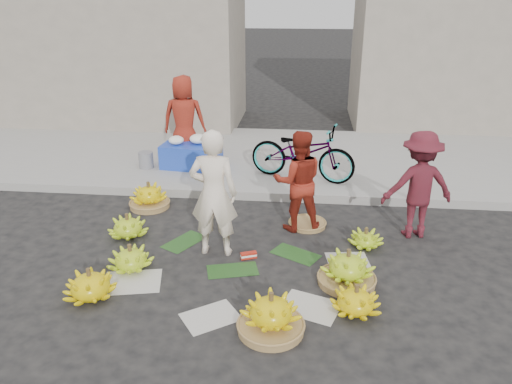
# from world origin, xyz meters

# --- Properties ---
(ground) EXTENTS (80.00, 80.00, 0.00)m
(ground) POSITION_xyz_m (0.00, 0.00, 0.00)
(ground) COLOR black
(ground) RESTS_ON ground
(curb) EXTENTS (40.00, 0.25, 0.15)m
(curb) POSITION_xyz_m (0.00, 2.20, 0.07)
(curb) COLOR gray
(curb) RESTS_ON ground
(sidewalk) EXTENTS (40.00, 4.00, 0.12)m
(sidewalk) POSITION_xyz_m (0.00, 4.30, 0.06)
(sidewalk) COLOR gray
(sidewalk) RESTS_ON ground
(building_left) EXTENTS (6.00, 3.00, 4.00)m
(building_left) POSITION_xyz_m (-4.00, 7.20, 2.00)
(building_left) COLOR gray
(building_left) RESTS_ON sidewalk
(building_right) EXTENTS (5.00, 3.00, 5.00)m
(building_right) POSITION_xyz_m (4.50, 7.70, 2.50)
(building_right) COLOR gray
(building_right) RESTS_ON sidewalk
(newspaper_scatter) EXTENTS (3.20, 1.80, 0.00)m
(newspaper_scatter) POSITION_xyz_m (0.00, -0.80, 0.00)
(newspaper_scatter) COLOR beige
(newspaper_scatter) RESTS_ON ground
(banana_leaves) EXTENTS (2.00, 1.00, 0.00)m
(banana_leaves) POSITION_xyz_m (-0.10, 0.20, 0.00)
(banana_leaves) COLOR #1A4216
(banana_leaves) RESTS_ON ground
(banana_bunch_0) EXTENTS (0.66, 0.66, 0.36)m
(banana_bunch_0) POSITION_xyz_m (-1.41, -0.30, 0.16)
(banana_bunch_0) COLOR #89B81A
(banana_bunch_0) RESTS_ON ground
(banana_bunch_1) EXTENTS (0.66, 0.66, 0.39)m
(banana_bunch_1) POSITION_xyz_m (-1.67, -0.97, 0.17)
(banana_bunch_1) COLOR yellow
(banana_bunch_1) RESTS_ON ground
(banana_bunch_2) EXTENTS (0.72, 0.72, 0.48)m
(banana_bunch_2) POSITION_xyz_m (0.48, -1.37, 0.21)
(banana_bunch_2) COLOR olive
(banana_bunch_2) RESTS_ON ground
(banana_bunch_3) EXTENTS (0.60, 0.60, 0.36)m
(banana_bunch_3) POSITION_xyz_m (1.40, -0.95, 0.16)
(banana_bunch_3) COLOR yellow
(banana_bunch_3) RESTS_ON ground
(banana_bunch_4) EXTENTS (0.82, 0.82, 0.48)m
(banana_bunch_4) POSITION_xyz_m (1.34, -0.36, 0.21)
(banana_bunch_4) COLOR olive
(banana_bunch_4) RESTS_ON ground
(banana_bunch_5) EXTENTS (0.57, 0.57, 0.29)m
(banana_bunch_5) POSITION_xyz_m (1.67, 0.62, 0.12)
(banana_bunch_5) COLOR #89B81A
(banana_bunch_5) RESTS_ON ground
(banana_bunch_6) EXTENTS (0.69, 0.69, 0.36)m
(banana_bunch_6) POSITION_xyz_m (-1.76, 0.60, 0.16)
(banana_bunch_6) COLOR #89B81A
(banana_bunch_6) RESTS_ON ground
(banana_bunch_7) EXTENTS (0.65, 0.65, 0.45)m
(banana_bunch_7) POSITION_xyz_m (-1.76, 1.65, 0.19)
(banana_bunch_7) COLOR olive
(banana_bunch_7) RESTS_ON ground
(basket_spare) EXTENTS (0.58, 0.58, 0.06)m
(basket_spare) POSITION_xyz_m (0.85, 1.20, 0.03)
(basket_spare) COLOR olive
(basket_spare) RESTS_ON ground
(incense_stack) EXTENTS (0.22, 0.14, 0.09)m
(incense_stack) POSITION_xyz_m (0.07, 0.12, 0.05)
(incense_stack) COLOR red
(incense_stack) RESTS_ON ground
(vendor_cream) EXTENTS (0.64, 0.42, 1.75)m
(vendor_cream) POSITION_xyz_m (-0.40, 0.26, 0.87)
(vendor_cream) COLOR white
(vendor_cream) RESTS_ON ground
(vendor_red) EXTENTS (0.82, 0.68, 1.52)m
(vendor_red) POSITION_xyz_m (0.69, 1.11, 0.76)
(vendor_red) COLOR maroon
(vendor_red) RESTS_ON ground
(man_striped) EXTENTS (1.10, 0.75, 1.58)m
(man_striped) POSITION_xyz_m (2.40, 1.06, 0.79)
(man_striped) COLOR maroon
(man_striped) RESTS_ON ground
(flower_table) EXTENTS (1.17, 0.82, 0.64)m
(flower_table) POSITION_xyz_m (-1.42, 3.37, 0.38)
(flower_table) COLOR #1B3AB0
(flower_table) RESTS_ON sidewalk
(grey_bucket) EXTENTS (0.28, 0.28, 0.32)m
(grey_bucket) POSITION_xyz_m (-2.29, 3.22, 0.28)
(grey_bucket) COLOR slate
(grey_bucket) RESTS_ON sidewalk
(flower_vendor) EXTENTS (0.88, 0.61, 1.72)m
(flower_vendor) POSITION_xyz_m (-1.62, 3.74, 0.98)
(flower_vendor) COLOR maroon
(flower_vendor) RESTS_ON sidewalk
(bicycle) EXTENTS (1.18, 2.05, 1.02)m
(bicycle) POSITION_xyz_m (0.73, 2.91, 0.63)
(bicycle) COLOR gray
(bicycle) RESTS_ON sidewalk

